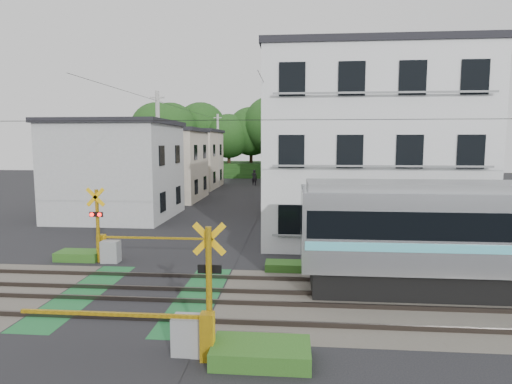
# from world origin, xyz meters

# --- Properties ---
(ground) EXTENTS (120.00, 120.00, 0.00)m
(ground) POSITION_xyz_m (0.00, 0.00, 0.00)
(ground) COLOR black
(track_bed) EXTENTS (120.00, 120.00, 0.14)m
(track_bed) POSITION_xyz_m (0.00, 0.00, 0.04)
(track_bed) COLOR #47423A
(track_bed) RESTS_ON ground
(crossing_signal_near) EXTENTS (4.74, 0.65, 3.09)m
(crossing_signal_near) POSITION_xyz_m (2.59, -3.65, 0.71)
(crossing_signal_near) COLOR #F5B60C
(crossing_signal_near) RESTS_ON ground
(crossing_signal_far) EXTENTS (4.74, 0.65, 3.09)m
(crossing_signal_far) POSITION_xyz_m (-2.59, 3.65, 0.71)
(crossing_signal_far) COLOR #F5B60C
(crossing_signal_far) RESTS_ON ground
(apartment_block) EXTENTS (10.20, 8.36, 9.30)m
(apartment_block) POSITION_xyz_m (8.50, 9.49, 4.66)
(apartment_block) COLOR silver
(apartment_block) RESTS_ON ground
(houses_row) EXTENTS (22.07, 31.35, 6.80)m
(houses_row) POSITION_xyz_m (0.25, 25.92, 3.24)
(houses_row) COLOR #ADB0B2
(houses_row) RESTS_ON ground
(tree_hill) EXTENTS (40.00, 13.04, 11.39)m
(tree_hill) POSITION_xyz_m (-0.47, 48.51, 5.64)
(tree_hill) COLOR #1D4416
(tree_hill) RESTS_ON ground
(catenary) EXTENTS (60.00, 5.04, 7.00)m
(catenary) POSITION_xyz_m (6.00, 0.03, 3.70)
(catenary) COLOR #2D2D33
(catenary) RESTS_ON ground
(utility_poles) EXTENTS (7.90, 42.00, 8.00)m
(utility_poles) POSITION_xyz_m (-1.05, 23.01, 4.08)
(utility_poles) COLOR #A5A5A0
(utility_poles) RESTS_ON ground
(pedestrian) EXTENTS (0.69, 0.48, 1.81)m
(pedestrian) POSITION_xyz_m (0.44, 35.98, 0.90)
(pedestrian) COLOR black
(pedestrian) RESTS_ON ground
(weed_patches) EXTENTS (10.25, 8.80, 0.40)m
(weed_patches) POSITION_xyz_m (1.76, -0.09, 0.18)
(weed_patches) COLOR #2D5E1E
(weed_patches) RESTS_ON ground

